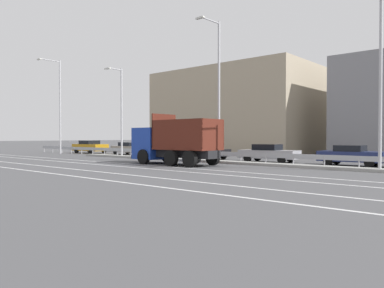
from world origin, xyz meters
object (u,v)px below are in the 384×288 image
median_road_sign (159,145)px  parked_car_3 (206,151)px  street_lamp_2 (218,85)px  church_tower (351,114)px  parked_car_2 (163,150)px  parked_car_4 (269,153)px  street_lamp_0 (59,102)px  dump_truck (167,145)px  parked_car_1 (130,148)px  street_lamp_3 (380,75)px  street_lamp_1 (120,108)px  parked_car_5 (352,155)px  parked_car_0 (90,147)px

median_road_sign → parked_car_3: 4.04m
street_lamp_2 → church_tower: (0.15, 29.32, -0.81)m
parked_car_2 → parked_car_4: parked_car_4 is taller
street_lamp_0 → street_lamp_2: street_lamp_0 is taller
dump_truck → parked_car_2: bearing=47.5°
median_road_sign → street_lamp_2: street_lamp_2 is taller
parked_car_2 → parked_car_1: bearing=-90.5°
church_tower → street_lamp_3: bearing=-69.7°
parked_car_3 → parked_car_1: bearing=91.2°
parked_car_2 → church_tower: (9.33, 25.98, 4.29)m
street_lamp_0 → street_lamp_2: bearing=0.4°
street_lamp_2 → parked_car_3: (-3.56, 3.01, -5.01)m
street_lamp_1 → street_lamp_2: size_ratio=0.79×
median_road_sign → church_tower: 30.25m
street_lamp_2 → street_lamp_3: size_ratio=1.10×
parked_car_2 → church_tower: church_tower is taller
street_lamp_0 → parked_car_5: size_ratio=2.52×
street_lamp_1 → median_road_sign: bearing=2.4°
parked_car_3 → church_tower: size_ratio=0.41×
street_lamp_1 → parked_car_3: 9.03m
parked_car_0 → parked_car_1: size_ratio=0.93×
street_lamp_0 → street_lamp_2: 22.13m
dump_truck → street_lamp_2: street_lamp_2 is taller
street_lamp_2 → street_lamp_3: bearing=-0.8°
street_lamp_3 → parked_car_4: 10.15m
street_lamp_2 → street_lamp_3: 11.09m
parked_car_1 → parked_car_2: 5.31m
parked_car_4 → parked_car_3: bearing=-94.5°
dump_truck → parked_car_1: bearing=61.1°
median_road_sign → street_lamp_2: size_ratio=0.22×
dump_truck → parked_car_2: dump_truck is taller
dump_truck → street_lamp_0: size_ratio=0.65×
dump_truck → parked_car_4: size_ratio=1.50×
parked_car_1 → parked_car_4: (17.04, -0.69, 0.00)m
street_lamp_0 → parked_car_0: bearing=70.6°
street_lamp_1 → parked_car_4: bearing=13.3°
parked_car_3 → parked_car_4: size_ratio=0.99×
street_lamp_1 → parked_car_4: size_ratio=1.82×
street_lamp_2 → parked_car_5: street_lamp_2 is taller
parked_car_1 → dump_truck: bearing=63.1°
parked_car_2 → church_tower: bearing=163.3°
street_lamp_2 → parked_car_4: bearing=49.3°
parked_car_4 → street_lamp_2: bearing=-45.0°
dump_truck → church_tower: church_tower is taller
parked_car_0 → median_road_sign: bearing=74.1°
parked_car_4 → parked_car_5: size_ratio=1.09×
parked_car_0 → parked_car_3: 17.42m
parked_car_2 → median_road_sign: bearing=44.8°
dump_truck → street_lamp_3: street_lamp_3 is taller
dump_truck → parked_car_0: bearing=71.7°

